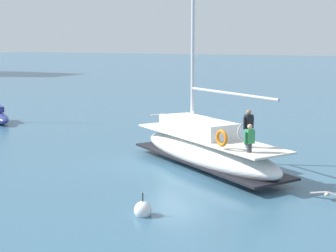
% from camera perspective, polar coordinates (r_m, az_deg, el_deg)
% --- Properties ---
extents(ground_plane, '(400.00, 400.00, 0.00)m').
position_cam_1_polar(ground_plane, '(23.97, 0.58, -4.23)').
color(ground_plane, '#38607A').
extents(main_sailboat, '(7.06, 9.44, 11.97)m').
position_cam_1_polar(main_sailboat, '(22.96, 4.35, -2.57)').
color(main_sailboat, white).
rests_on(main_sailboat, ground).
extents(seagull, '(0.47, 1.24, 0.18)m').
position_cam_1_polar(seagull, '(19.32, 17.86, -7.47)').
color(seagull, silver).
rests_on(seagull, ground).
extents(mooring_buoy, '(0.61, 0.61, 0.90)m').
position_cam_1_polar(mooring_buoy, '(16.84, -2.91, -9.66)').
color(mooring_buoy, silver).
rests_on(mooring_buoy, ground).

